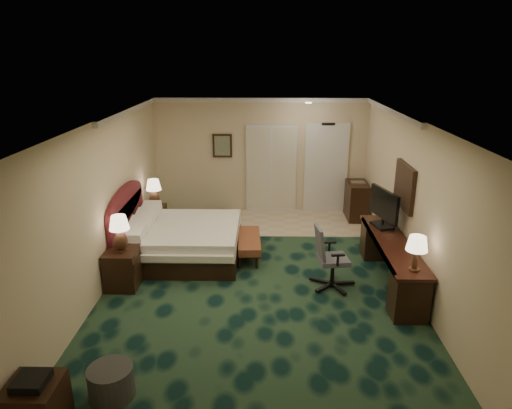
{
  "coord_description": "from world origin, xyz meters",
  "views": [
    {
      "loc": [
        0.1,
        -6.83,
        3.72
      ],
      "look_at": [
        -0.05,
        0.6,
        1.2
      ],
      "focal_mm": 32.0,
      "sensor_mm": 36.0,
      "label": 1
    }
  ],
  "objects_px": {
    "lamp_near": "(120,234)",
    "lamp_far": "(154,193)",
    "nightstand_near": "(123,268)",
    "side_table": "(36,407)",
    "bed_bench": "(249,247)",
    "tv": "(384,209)",
    "desk_chair": "(333,257)",
    "minibar": "(357,201)",
    "bed": "(185,242)",
    "ottoman": "(111,382)",
    "desk": "(390,263)",
    "nightstand_far": "(155,219)"
  },
  "relations": [
    {
      "from": "desk",
      "to": "tv",
      "type": "height_order",
      "value": "tv"
    },
    {
      "from": "lamp_far",
      "to": "bed_bench",
      "type": "bearing_deg",
      "value": -31.86
    },
    {
      "from": "bed_bench",
      "to": "desk",
      "type": "relative_size",
      "value": 0.45
    },
    {
      "from": "bed_bench",
      "to": "side_table",
      "type": "bearing_deg",
      "value": -118.65
    },
    {
      "from": "nightstand_far",
      "to": "minibar",
      "type": "height_order",
      "value": "minibar"
    },
    {
      "from": "lamp_far",
      "to": "side_table",
      "type": "distance_m",
      "value": 5.52
    },
    {
      "from": "bed",
      "to": "minibar",
      "type": "height_order",
      "value": "minibar"
    },
    {
      "from": "ottoman",
      "to": "lamp_near",
      "type": "bearing_deg",
      "value": 103.29
    },
    {
      "from": "nightstand_near",
      "to": "ottoman",
      "type": "xyz_separation_m",
      "value": [
        0.61,
        -2.53,
        -0.14
      ]
    },
    {
      "from": "side_table",
      "to": "desk_chair",
      "type": "relative_size",
      "value": 0.53
    },
    {
      "from": "tv",
      "to": "desk_chair",
      "type": "distance_m",
      "value": 1.38
    },
    {
      "from": "bed",
      "to": "lamp_far",
      "type": "bearing_deg",
      "value": 122.7
    },
    {
      "from": "nightstand_far",
      "to": "lamp_near",
      "type": "height_order",
      "value": "lamp_near"
    },
    {
      "from": "desk",
      "to": "minibar",
      "type": "height_order",
      "value": "minibar"
    },
    {
      "from": "nightstand_near",
      "to": "nightstand_far",
      "type": "relative_size",
      "value": 1.16
    },
    {
      "from": "lamp_far",
      "to": "nightstand_far",
      "type": "bearing_deg",
      "value": -141.07
    },
    {
      "from": "bed",
      "to": "bed_bench",
      "type": "xyz_separation_m",
      "value": [
        1.21,
        0.05,
        -0.12
      ]
    },
    {
      "from": "bed",
      "to": "desk_chair",
      "type": "xyz_separation_m",
      "value": [
        2.62,
        -1.07,
        0.21
      ]
    },
    {
      "from": "bed_bench",
      "to": "bed",
      "type": "bearing_deg",
      "value": 179.22
    },
    {
      "from": "ottoman",
      "to": "side_table",
      "type": "relative_size",
      "value": 0.9
    },
    {
      "from": "nightstand_far",
      "to": "desk_chair",
      "type": "bearing_deg",
      "value": -34.31
    },
    {
      "from": "tv",
      "to": "lamp_near",
      "type": "bearing_deg",
      "value": 175.96
    },
    {
      "from": "bed",
      "to": "nightstand_near",
      "type": "distance_m",
      "value": 1.4
    },
    {
      "from": "nightstand_far",
      "to": "bed_bench",
      "type": "bearing_deg",
      "value": -31.38
    },
    {
      "from": "lamp_near",
      "to": "side_table",
      "type": "height_order",
      "value": "lamp_near"
    },
    {
      "from": "bed",
      "to": "lamp_near",
      "type": "relative_size",
      "value": 3.33
    },
    {
      "from": "lamp_near",
      "to": "side_table",
      "type": "xyz_separation_m",
      "value": [
        -0.0,
        -3.02,
        -0.66
      ]
    },
    {
      "from": "nightstand_near",
      "to": "side_table",
      "type": "relative_size",
      "value": 1.13
    },
    {
      "from": "lamp_near",
      "to": "ottoman",
      "type": "distance_m",
      "value": 2.7
    },
    {
      "from": "bed",
      "to": "tv",
      "type": "height_order",
      "value": "tv"
    },
    {
      "from": "bed",
      "to": "nightstand_near",
      "type": "bearing_deg",
      "value": -126.41
    },
    {
      "from": "nightstand_far",
      "to": "nightstand_near",
      "type": "bearing_deg",
      "value": -89.17
    },
    {
      "from": "side_table",
      "to": "minibar",
      "type": "distance_m",
      "value": 7.75
    },
    {
      "from": "lamp_far",
      "to": "bed",
      "type": "bearing_deg",
      "value": -57.3
    },
    {
      "from": "bed_bench",
      "to": "desk_chair",
      "type": "bearing_deg",
      "value": -41.27
    },
    {
      "from": "lamp_near",
      "to": "lamp_far",
      "type": "height_order",
      "value": "lamp_near"
    },
    {
      "from": "nightstand_far",
      "to": "ottoman",
      "type": "bearing_deg",
      "value": -82.58
    },
    {
      "from": "bed",
      "to": "nightstand_far",
      "type": "distance_m",
      "value": 1.57
    },
    {
      "from": "ottoman",
      "to": "tv",
      "type": "bearing_deg",
      "value": 41.89
    },
    {
      "from": "nightstand_far",
      "to": "ottoman",
      "type": "xyz_separation_m",
      "value": [
        0.65,
        -4.97,
        -0.09
      ]
    },
    {
      "from": "nightstand_near",
      "to": "lamp_near",
      "type": "bearing_deg",
      "value": -37.03
    },
    {
      "from": "bed",
      "to": "bed_bench",
      "type": "distance_m",
      "value": 1.21
    },
    {
      "from": "nightstand_near",
      "to": "lamp_far",
      "type": "bearing_deg",
      "value": 90.44
    },
    {
      "from": "nightstand_far",
      "to": "ottoman",
      "type": "relative_size",
      "value": 1.08
    },
    {
      "from": "nightstand_near",
      "to": "lamp_far",
      "type": "xyz_separation_m",
      "value": [
        -0.02,
        2.45,
        0.53
      ]
    },
    {
      "from": "lamp_far",
      "to": "desk",
      "type": "relative_size",
      "value": 0.23
    },
    {
      "from": "nightstand_near",
      "to": "nightstand_far",
      "type": "xyz_separation_m",
      "value": [
        -0.04,
        2.44,
        -0.04
      ]
    },
    {
      "from": "minibar",
      "to": "lamp_far",
      "type": "bearing_deg",
      "value": -169.09
    },
    {
      "from": "lamp_near",
      "to": "tv",
      "type": "distance_m",
      "value": 4.49
    },
    {
      "from": "lamp_far",
      "to": "bed_bench",
      "type": "xyz_separation_m",
      "value": [
        2.06,
        -1.28,
        -0.65
      ]
    }
  ]
}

